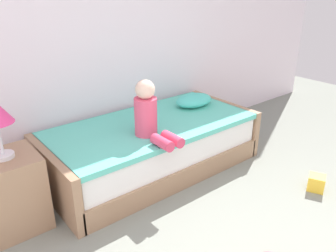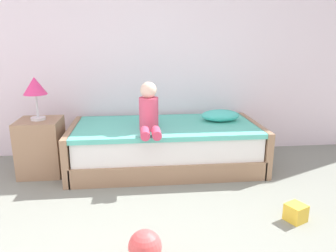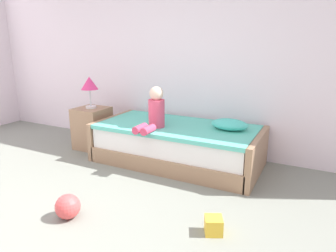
# 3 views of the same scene
# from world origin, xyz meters

# --- Properties ---
(wall_rear) EXTENTS (7.20, 0.10, 2.90)m
(wall_rear) POSITION_xyz_m (0.00, 2.60, 1.45)
(wall_rear) COLOR white
(wall_rear) RESTS_ON ground
(bed) EXTENTS (2.11, 1.00, 0.50)m
(bed) POSITION_xyz_m (0.19, 2.00, 0.25)
(bed) COLOR #997556
(bed) RESTS_ON ground
(nightstand) EXTENTS (0.44, 0.44, 0.60)m
(nightstand) POSITION_xyz_m (-1.16, 1.95, 0.30)
(nightstand) COLOR #997556
(nightstand) RESTS_ON ground
(table_lamp) EXTENTS (0.24, 0.24, 0.45)m
(table_lamp) POSITION_xyz_m (-1.16, 1.95, 0.94)
(table_lamp) COLOR silver
(table_lamp) RESTS_ON nightstand
(child_figure) EXTENTS (0.20, 0.51, 0.50)m
(child_figure) POSITION_xyz_m (0.00, 1.77, 0.70)
(child_figure) COLOR #E04C6B
(child_figure) RESTS_ON bed
(pillow) EXTENTS (0.44, 0.30, 0.13)m
(pillow) POSITION_xyz_m (0.84, 2.10, 0.56)
(pillow) COLOR #4CCCBC
(pillow) RESTS_ON bed
(toy_ball) EXTENTS (0.22, 0.22, 0.22)m
(toy_ball) POSITION_xyz_m (-0.10, 0.38, 0.11)
(toy_ball) COLOR #E54C4C
(toy_ball) RESTS_ON ground
(toy_block) EXTENTS (0.19, 0.19, 0.14)m
(toy_block) POSITION_xyz_m (1.12, 0.75, 0.07)
(toy_block) COLOR yellow
(toy_block) RESTS_ON ground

